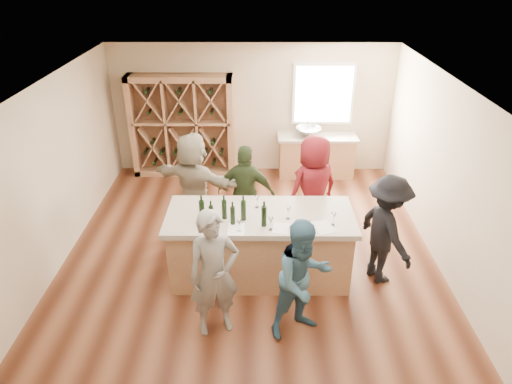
{
  "coord_description": "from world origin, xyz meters",
  "views": [
    {
      "loc": [
        0.14,
        -5.99,
        4.46
      ],
      "look_at": [
        0.1,
        0.2,
        1.15
      ],
      "focal_mm": 32.0,
      "sensor_mm": 36.0,
      "label": 1
    }
  ],
  "objects_px": {
    "wine_bottle_d": "(233,216)",
    "person_server": "(386,230)",
    "wine_bottle_c": "(224,210)",
    "person_near_left": "(214,274)",
    "wine_bottle_b": "(211,214)",
    "tasting_counter_base": "(260,247)",
    "person_far_mid": "(246,193)",
    "wine_bottle_f": "(264,216)",
    "sink": "(308,132)",
    "wine_rack": "(182,126)",
    "wine_bottle_a": "(202,211)",
    "wine_bottle_e": "(243,210)",
    "person_far_right": "(313,189)",
    "person_far_left": "(194,184)",
    "person_near_right": "(303,279)"
  },
  "relations": [
    {
      "from": "wine_bottle_d",
      "to": "person_server",
      "type": "bearing_deg",
      "value": 5.25
    },
    {
      "from": "wine_bottle_c",
      "to": "person_server",
      "type": "distance_m",
      "value": 2.36
    },
    {
      "from": "wine_bottle_c",
      "to": "person_near_left",
      "type": "xyz_separation_m",
      "value": [
        -0.07,
        -1.02,
        -0.34
      ]
    },
    {
      "from": "wine_bottle_b",
      "to": "tasting_counter_base",
      "type": "bearing_deg",
      "value": 18.81
    },
    {
      "from": "person_far_mid",
      "to": "wine_bottle_f",
      "type": "xyz_separation_m",
      "value": [
        0.28,
        -1.39,
        0.39
      ]
    },
    {
      "from": "sink",
      "to": "person_server",
      "type": "height_order",
      "value": "person_server"
    },
    {
      "from": "wine_bottle_d",
      "to": "wine_bottle_f",
      "type": "xyz_separation_m",
      "value": [
        0.43,
        -0.04,
        0.02
      ]
    },
    {
      "from": "wine_rack",
      "to": "wine_bottle_d",
      "type": "bearing_deg",
      "value": -71.7
    },
    {
      "from": "wine_bottle_a",
      "to": "person_far_mid",
      "type": "distance_m",
      "value": 1.44
    },
    {
      "from": "wine_bottle_b",
      "to": "wine_bottle_d",
      "type": "distance_m",
      "value": 0.3
    },
    {
      "from": "wine_bottle_a",
      "to": "wine_bottle_e",
      "type": "height_order",
      "value": "wine_bottle_a"
    },
    {
      "from": "wine_rack",
      "to": "sink",
      "type": "bearing_deg",
      "value": -1.49
    },
    {
      "from": "person_near_left",
      "to": "wine_bottle_f",
      "type": "bearing_deg",
      "value": 34.02
    },
    {
      "from": "person_far_right",
      "to": "wine_rack",
      "type": "bearing_deg",
      "value": -72.24
    },
    {
      "from": "tasting_counter_base",
      "to": "wine_bottle_d",
      "type": "bearing_deg",
      "value": -145.67
    },
    {
      "from": "wine_rack",
      "to": "tasting_counter_base",
      "type": "relative_size",
      "value": 0.85
    },
    {
      "from": "tasting_counter_base",
      "to": "wine_bottle_c",
      "type": "bearing_deg",
      "value": -167.69
    },
    {
      "from": "sink",
      "to": "tasting_counter_base",
      "type": "distance_m",
      "value": 3.74
    },
    {
      "from": "wine_bottle_c",
      "to": "person_server",
      "type": "relative_size",
      "value": 0.17
    },
    {
      "from": "tasting_counter_base",
      "to": "person_far_left",
      "type": "distance_m",
      "value": 1.74
    },
    {
      "from": "wine_rack",
      "to": "wine_bottle_b",
      "type": "height_order",
      "value": "wine_rack"
    },
    {
      "from": "wine_rack",
      "to": "person_far_left",
      "type": "bearing_deg",
      "value": -77.14
    },
    {
      "from": "wine_bottle_c",
      "to": "person_far_left",
      "type": "bearing_deg",
      "value": 114.29
    },
    {
      "from": "wine_bottle_e",
      "to": "wine_bottle_a",
      "type": "bearing_deg",
      "value": -177.91
    },
    {
      "from": "wine_bottle_a",
      "to": "person_far_left",
      "type": "bearing_deg",
      "value": 102.27
    },
    {
      "from": "sink",
      "to": "wine_bottle_b",
      "type": "xyz_separation_m",
      "value": [
        -1.71,
        -3.78,
        0.2
      ]
    },
    {
      "from": "sink",
      "to": "wine_bottle_e",
      "type": "distance_m",
      "value": 3.92
    },
    {
      "from": "person_server",
      "to": "person_near_left",
      "type": "bearing_deg",
      "value": 92.6
    },
    {
      "from": "sink",
      "to": "wine_bottle_b",
      "type": "bearing_deg",
      "value": -114.38
    },
    {
      "from": "person_near_left",
      "to": "wine_bottle_f",
      "type": "distance_m",
      "value": 1.1
    },
    {
      "from": "wine_bottle_e",
      "to": "person_far_right",
      "type": "xyz_separation_m",
      "value": [
        1.12,
        1.24,
        -0.3
      ]
    },
    {
      "from": "tasting_counter_base",
      "to": "wine_bottle_b",
      "type": "height_order",
      "value": "wine_bottle_b"
    },
    {
      "from": "sink",
      "to": "wine_bottle_a",
      "type": "bearing_deg",
      "value": -116.46
    },
    {
      "from": "wine_bottle_a",
      "to": "person_far_right",
      "type": "xyz_separation_m",
      "value": [
        1.7,
        1.26,
        -0.31
      ]
    },
    {
      "from": "wine_bottle_a",
      "to": "person_server",
      "type": "xyz_separation_m",
      "value": [
        2.64,
        0.11,
        -0.38
      ]
    },
    {
      "from": "wine_bottle_c",
      "to": "person_far_right",
      "type": "height_order",
      "value": "person_far_right"
    },
    {
      "from": "tasting_counter_base",
      "to": "person_server",
      "type": "relative_size",
      "value": 1.52
    },
    {
      "from": "person_near_left",
      "to": "person_far_right",
      "type": "height_order",
      "value": "person_far_right"
    },
    {
      "from": "person_far_left",
      "to": "wine_bottle_f",
      "type": "bearing_deg",
      "value": 150.84
    },
    {
      "from": "wine_bottle_b",
      "to": "wine_bottle_a",
      "type": "bearing_deg",
      "value": 154.35
    },
    {
      "from": "sink",
      "to": "wine_bottle_c",
      "type": "distance_m",
      "value": 3.98
    },
    {
      "from": "person_near_left",
      "to": "sink",
      "type": "bearing_deg",
      "value": 52.02
    },
    {
      "from": "wine_rack",
      "to": "wine_bottle_b",
      "type": "relative_size",
      "value": 8.25
    },
    {
      "from": "wine_bottle_d",
      "to": "wine_bottle_f",
      "type": "height_order",
      "value": "wine_bottle_f"
    },
    {
      "from": "wine_bottle_c",
      "to": "person_near_left",
      "type": "distance_m",
      "value": 1.08
    },
    {
      "from": "person_near_right",
      "to": "person_far_right",
      "type": "relative_size",
      "value": 0.89
    },
    {
      "from": "wine_bottle_d",
      "to": "person_far_mid",
      "type": "xyz_separation_m",
      "value": [
        0.15,
        1.35,
        -0.37
      ]
    },
    {
      "from": "wine_bottle_d",
      "to": "wine_bottle_e",
      "type": "bearing_deg",
      "value": 38.39
    },
    {
      "from": "wine_bottle_a",
      "to": "person_far_mid",
      "type": "xyz_separation_m",
      "value": [
        0.58,
        1.26,
        -0.39
      ]
    },
    {
      "from": "wine_bottle_a",
      "to": "person_far_mid",
      "type": "bearing_deg",
      "value": 65.19
    }
  ]
}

